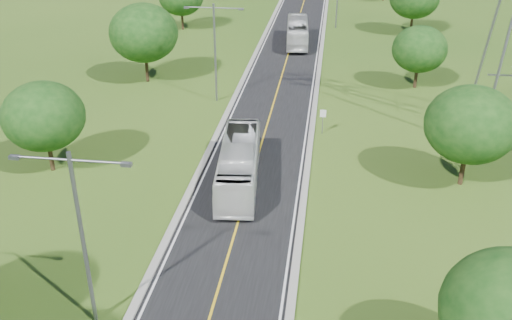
{
  "coord_description": "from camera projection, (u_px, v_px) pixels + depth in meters",
  "views": [
    {
      "loc": [
        5.61,
        -9.93,
        21.4
      ],
      "look_at": [
        0.73,
        26.04,
        3.0
      ],
      "focal_mm": 40.0,
      "sensor_mm": 36.0,
      "label": 1
    }
  ],
  "objects": [
    {
      "name": "curb_right",
      "position": [
        322.0,
        48.0,
        76.9
      ],
      "size": [
        0.5,
        150.0,
        0.22
      ],
      "primitive_type": "cube",
      "color": "gray",
      "rests_on": "ground"
    },
    {
      "name": "bus_outbound",
      "position": [
        297.0,
        32.0,
        78.27
      ],
      "size": [
        3.59,
        11.99,
        3.29
      ],
      "primitive_type": "imported",
      "rotation": [
        0.0,
        0.0,
        3.21
      ],
      "color": "silver",
      "rests_on": "road"
    },
    {
      "name": "bus_inbound",
      "position": [
        239.0,
        164.0,
        43.02
      ],
      "size": [
        3.82,
        11.93,
        3.27
      ],
      "primitive_type": "imported",
      "rotation": [
        0.0,
        0.0,
        0.09
      ],
      "color": "silver",
      "rests_on": "road"
    },
    {
      "name": "curb_left",
      "position": [
        259.0,
        46.0,
        77.92
      ],
      "size": [
        0.5,
        150.0,
        0.22
      ],
      "primitive_type": "cube",
      "color": "gray",
      "rests_on": "ground"
    },
    {
      "name": "tree_rb",
      "position": [
        471.0,
        124.0,
        41.48
      ],
      "size": [
        6.72,
        6.72,
        7.82
      ],
      "color": "black",
      "rests_on": "ground"
    },
    {
      "name": "tree_rc",
      "position": [
        420.0,
        49.0,
        61.33
      ],
      "size": [
        5.88,
        5.88,
        6.84
      ],
      "color": "black",
      "rests_on": "ground"
    },
    {
      "name": "streetlight_mid_left",
      "position": [
        215.0,
        45.0,
        56.93
      ],
      "size": [
        5.9,
        0.25,
        10.0
      ],
      "color": "slate",
      "rests_on": "ground"
    },
    {
      "name": "streetlight_near_left",
      "position": [
        81.0,
        227.0,
        27.76
      ],
      "size": [
        5.9,
        0.25,
        10.0
      ],
      "color": "slate",
      "rests_on": "ground"
    },
    {
      "name": "tree_lb",
      "position": [
        44.0,
        116.0,
        43.69
      ],
      "size": [
        6.3,
        6.3,
        7.33
      ],
      "color": "black",
      "rests_on": "ground"
    },
    {
      "name": "tree_lc",
      "position": [
        144.0,
        33.0,
        62.6
      ],
      "size": [
        7.56,
        7.56,
        8.79
      ],
      "color": "black",
      "rests_on": "ground"
    },
    {
      "name": "road",
      "position": [
        290.0,
        48.0,
        77.45
      ],
      "size": [
        8.0,
        150.0,
        0.06
      ],
      "primitive_type": "cube",
      "color": "black",
      "rests_on": "ground"
    },
    {
      "name": "ground",
      "position": [
        286.0,
        61.0,
        72.16
      ],
      "size": [
        260.0,
        260.0,
        0.0
      ],
      "primitive_type": "plane",
      "color": "#294D15",
      "rests_on": "ground"
    },
    {
      "name": "speed_limit_sign",
      "position": [
        323.0,
        118.0,
        51.35
      ],
      "size": [
        0.55,
        0.09,
        2.4
      ],
      "color": "slate",
      "rests_on": "ground"
    }
  ]
}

